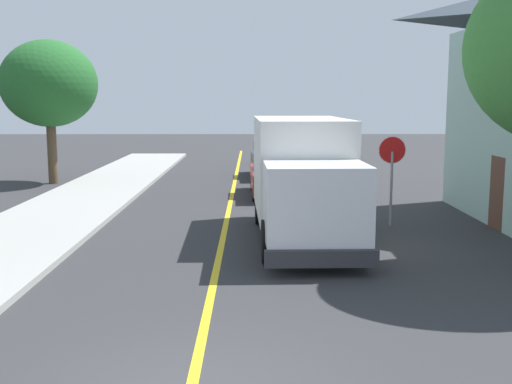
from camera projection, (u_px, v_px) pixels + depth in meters
The scene contains 7 objects.
centre_line_yellow at pixel (224, 231), 17.74m from camera, with size 0.16×56.00×0.01m, color gold.
box_truck at pixel (303, 173), 16.66m from camera, with size 2.59×7.24×3.20m.
parked_car_near at pixel (275, 175), 24.28m from camera, with size 1.91×4.44×1.67m.
parked_car_mid at pixel (271, 160), 30.12m from camera, with size 1.94×4.46×1.67m.
parked_car_far at pixel (282, 151), 35.72m from camera, with size 2.01×4.48×1.67m.
stop_sign at pixel (392, 163), 18.29m from camera, with size 0.80×0.10×2.65m.
street_tree_down_block at pixel (49, 84), 27.20m from camera, with size 4.18×4.18×6.28m.
Camera 1 is at (0.79, -7.39, 3.72)m, focal length 43.86 mm.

